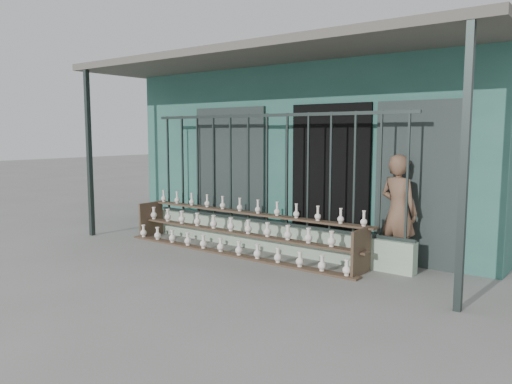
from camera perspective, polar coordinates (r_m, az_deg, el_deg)
The scene contains 6 objects.
ground at distance 7.39m, azimuth -4.75°, elevation -8.46°, with size 60.00×60.00×0.00m, color slate.
workshop_building at distance 10.66m, azimuth 10.64°, elevation 4.96°, with size 7.40×6.60×3.21m.
parapet_wall at distance 8.32m, azimuth 1.26°, elevation -5.11°, with size 5.00×0.20×0.45m, color #A5BDA2.
security_fence at distance 8.16m, azimuth 1.28°, elevation 2.63°, with size 5.00×0.04×1.80m.
shelf_rack at distance 8.13m, azimuth -1.98°, elevation -4.42°, with size 4.50×0.68×0.85m.
elderly_woman at distance 7.44m, azimuth 15.96°, elevation -2.14°, with size 0.60×0.39×1.64m, color brown.
Camera 1 is at (4.79, -5.29, 1.95)m, focal length 35.00 mm.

